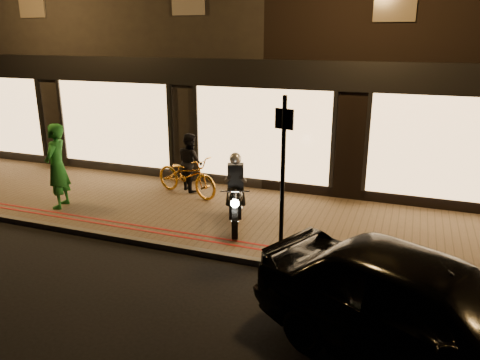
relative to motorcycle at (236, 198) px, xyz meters
The scene contains 11 objects.
ground 1.64m from the motorcycle, 99.30° to the right, with size 90.00×90.00×0.00m, color black.
sidewalk 0.91m from the motorcycle, 112.92° to the left, with size 50.00×4.00×0.12m, color brown.
kerb_stone 1.56m from the motorcycle, 99.63° to the right, with size 50.00×0.14×0.12m, color #59544C.
red_kerb_lines 1.11m from the motorcycle, 104.83° to the right, with size 50.00×0.26×0.01m.
building_row 8.33m from the motorcycle, 91.79° to the left, with size 48.00×10.11×8.50m.
motorcycle is the anchor object (origin of this frame).
sign_post 2.09m from the motorcycle, 41.46° to the right, with size 0.35×0.12×3.00m.
bicycle_gold 2.37m from the motorcycle, 143.04° to the left, with size 0.69×1.97×1.04m, color orange.
person_green 4.38m from the motorcycle, behind, with size 0.74×0.48×2.02m, color #1D6D26.
person_dark 2.70m from the motorcycle, 137.24° to the left, with size 0.75×0.58×1.54m, color black.
parked_car 5.01m from the motorcycle, 40.81° to the right, with size 1.84×4.56×1.56m, color black.
Camera 1 is at (3.64, -7.37, 4.09)m, focal length 35.00 mm.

